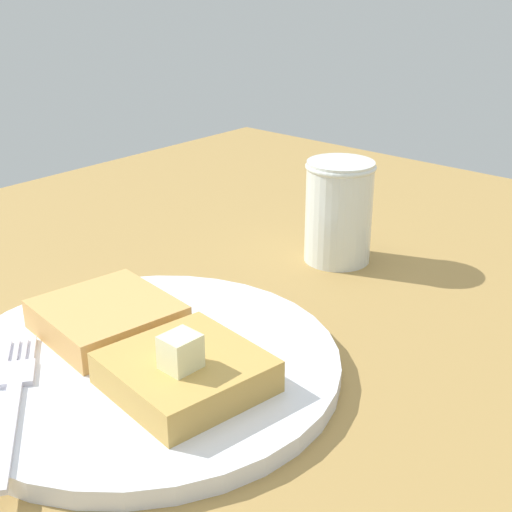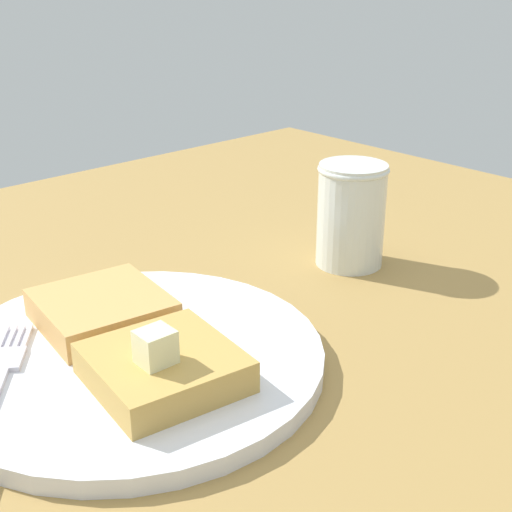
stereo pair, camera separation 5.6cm
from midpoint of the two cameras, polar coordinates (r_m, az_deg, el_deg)
table_surface at (r=53.16cm, az=0.39°, el=-8.26°), size 102.25×102.25×2.40cm
plate at (r=49.92cm, az=-12.11°, el=-8.50°), size 26.59×26.59×1.27cm
toast_slice_left at (r=45.43cm, az=-9.22°, el=-9.26°), size 9.95×9.83×2.15cm
toast_slice_middle at (r=52.98cm, az=-14.84°, el=-4.82°), size 9.95×9.83×2.15cm
butter_pat_primary at (r=43.34cm, az=-9.78°, el=-7.66°), size 2.02×2.23×2.17cm
fork at (r=47.87cm, az=-22.10°, el=-10.28°), size 13.76×10.60×0.36cm
syrup_jar at (r=65.38cm, az=4.19°, el=3.12°), size 6.37×6.37×9.45cm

